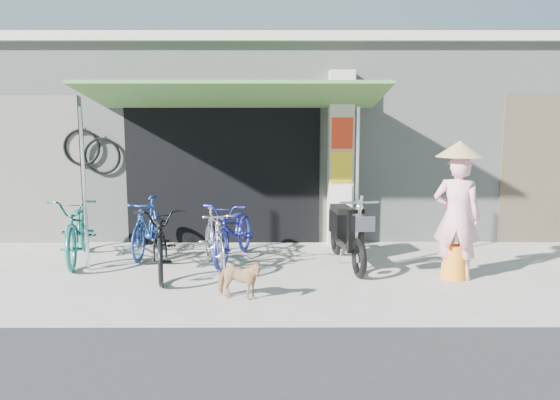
{
  "coord_description": "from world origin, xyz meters",
  "views": [
    {
      "loc": [
        -0.22,
        -6.98,
        2.18
      ],
      "look_at": [
        -0.2,
        1.0,
        1.0
      ],
      "focal_mm": 35.0,
      "sensor_mm": 36.0,
      "label": 1
    }
  ],
  "objects_px": {
    "bike_blue": "(148,227)",
    "moped": "(346,233)",
    "street_dog": "(239,279)",
    "bike_silver": "(214,239)",
    "bike_black": "(161,239)",
    "bike_navy": "(234,231)",
    "bike_teal": "(78,228)",
    "nun": "(457,212)"
  },
  "relations": [
    {
      "from": "bike_blue",
      "to": "moped",
      "type": "relative_size",
      "value": 0.83
    },
    {
      "from": "street_dog",
      "to": "moped",
      "type": "distance_m",
      "value": 2.23
    },
    {
      "from": "bike_silver",
      "to": "moped",
      "type": "relative_size",
      "value": 0.8
    },
    {
      "from": "bike_black",
      "to": "bike_navy",
      "type": "distance_m",
      "value": 1.22
    },
    {
      "from": "street_dog",
      "to": "bike_teal",
      "type": "bearing_deg",
      "value": 69.2
    },
    {
      "from": "bike_teal",
      "to": "nun",
      "type": "distance_m",
      "value": 5.63
    },
    {
      "from": "moped",
      "to": "nun",
      "type": "bearing_deg",
      "value": -34.52
    },
    {
      "from": "street_dog",
      "to": "moped",
      "type": "xyz_separation_m",
      "value": [
        1.51,
        1.63,
        0.24
      ]
    },
    {
      "from": "bike_blue",
      "to": "bike_silver",
      "type": "xyz_separation_m",
      "value": [
        1.16,
        -0.79,
        -0.02
      ]
    },
    {
      "from": "bike_blue",
      "to": "nun",
      "type": "bearing_deg",
      "value": -11.53
    },
    {
      "from": "bike_navy",
      "to": "nun",
      "type": "height_order",
      "value": "nun"
    },
    {
      "from": "bike_black",
      "to": "nun",
      "type": "bearing_deg",
      "value": -15.61
    },
    {
      "from": "bike_teal",
      "to": "bike_navy",
      "type": "bearing_deg",
      "value": -12.0
    },
    {
      "from": "bike_black",
      "to": "bike_silver",
      "type": "xyz_separation_m",
      "value": [
        0.72,
        0.25,
        -0.05
      ]
    },
    {
      "from": "bike_black",
      "to": "nun",
      "type": "distance_m",
      "value": 4.13
    },
    {
      "from": "bike_teal",
      "to": "street_dog",
      "type": "relative_size",
      "value": 3.26
    },
    {
      "from": "street_dog",
      "to": "bike_navy",
      "type": "bearing_deg",
      "value": 20.68
    },
    {
      "from": "bike_teal",
      "to": "moped",
      "type": "bearing_deg",
      "value": -15.21
    },
    {
      "from": "bike_silver",
      "to": "bike_navy",
      "type": "distance_m",
      "value": 0.53
    },
    {
      "from": "bike_teal",
      "to": "nun",
      "type": "relative_size",
      "value": 1.03
    },
    {
      "from": "bike_teal",
      "to": "bike_silver",
      "type": "relative_size",
      "value": 1.3
    },
    {
      "from": "moped",
      "to": "bike_teal",
      "type": "bearing_deg",
      "value": 169.32
    },
    {
      "from": "bike_silver",
      "to": "bike_black",
      "type": "bearing_deg",
      "value": -177.58
    },
    {
      "from": "bike_navy",
      "to": "street_dog",
      "type": "relative_size",
      "value": 3.02
    },
    {
      "from": "street_dog",
      "to": "bike_black",
      "type": "bearing_deg",
      "value": 60.54
    },
    {
      "from": "bike_black",
      "to": "street_dog",
      "type": "height_order",
      "value": "bike_black"
    },
    {
      "from": "moped",
      "to": "street_dog",
      "type": "bearing_deg",
      "value": -140.34
    },
    {
      "from": "bike_silver",
      "to": "street_dog",
      "type": "relative_size",
      "value": 2.51
    },
    {
      "from": "bike_teal",
      "to": "bike_blue",
      "type": "bearing_deg",
      "value": 6.46
    },
    {
      "from": "nun",
      "to": "bike_silver",
      "type": "bearing_deg",
      "value": 12.78
    },
    {
      "from": "bike_silver",
      "to": "bike_navy",
      "type": "xyz_separation_m",
      "value": [
        0.26,
        0.46,
        0.02
      ]
    },
    {
      "from": "street_dog",
      "to": "bike_silver",
      "type": "bearing_deg",
      "value": 32.77
    },
    {
      "from": "bike_teal",
      "to": "bike_silver",
      "type": "xyz_separation_m",
      "value": [
        2.15,
        -0.46,
        -0.06
      ]
    },
    {
      "from": "bike_black",
      "to": "bike_silver",
      "type": "bearing_deg",
      "value": 7.01
    },
    {
      "from": "nun",
      "to": "moped",
      "type": "bearing_deg",
      "value": -5.99
    },
    {
      "from": "bike_blue",
      "to": "bike_black",
      "type": "xyz_separation_m",
      "value": [
        0.44,
        -1.05,
        0.03
      ]
    },
    {
      "from": "bike_black",
      "to": "moped",
      "type": "relative_size",
      "value": 1.01
    },
    {
      "from": "street_dog",
      "to": "nun",
      "type": "relative_size",
      "value": 0.32
    },
    {
      "from": "bike_blue",
      "to": "street_dog",
      "type": "height_order",
      "value": "bike_blue"
    },
    {
      "from": "bike_silver",
      "to": "moped",
      "type": "bearing_deg",
      "value": -10.17
    },
    {
      "from": "bike_navy",
      "to": "bike_teal",
      "type": "bearing_deg",
      "value": -167.3
    },
    {
      "from": "bike_navy",
      "to": "nun",
      "type": "distance_m",
      "value": 3.3
    }
  ]
}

